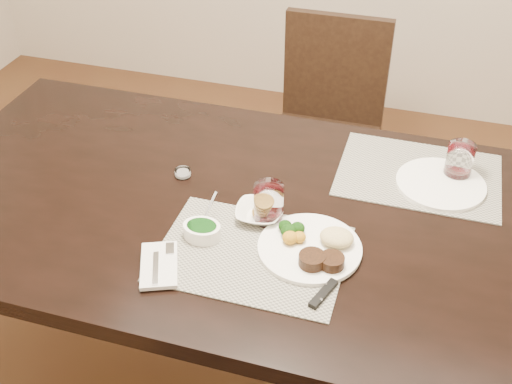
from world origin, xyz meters
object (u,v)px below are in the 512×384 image
(steak_knife, at_px, (326,286))
(wine_glass_near, at_px, (269,205))
(dinner_plate, at_px, (314,247))
(cracker_bowl, at_px, (259,212))
(far_plate, at_px, (441,184))
(chair_far, at_px, (328,119))

(steak_knife, height_order, wine_glass_near, wine_glass_near)
(dinner_plate, bearing_deg, steak_knife, -40.75)
(dinner_plate, distance_m, wine_glass_near, 0.17)
(cracker_bowl, distance_m, far_plate, 0.53)
(dinner_plate, distance_m, steak_knife, 0.13)
(chair_far, distance_m, steak_knife, 1.23)
(wine_glass_near, bearing_deg, dinner_plate, -31.72)
(chair_far, relative_size, wine_glass_near, 8.35)
(chair_far, bearing_deg, steak_knife, -79.33)
(steak_knife, bearing_deg, wine_glass_near, 153.83)
(dinner_plate, height_order, wine_glass_near, wine_glass_near)
(far_plate, bearing_deg, chair_far, 123.13)
(far_plate, bearing_deg, dinner_plate, -127.11)
(dinner_plate, bearing_deg, wine_glass_near, 172.40)
(dinner_plate, relative_size, cracker_bowl, 1.92)
(dinner_plate, xyz_separation_m, wine_glass_near, (-0.14, 0.09, 0.03))
(chair_far, relative_size, steak_knife, 3.82)
(cracker_bowl, xyz_separation_m, wine_glass_near, (0.03, 0.00, 0.03))
(dinner_plate, height_order, far_plate, dinner_plate)
(cracker_bowl, bearing_deg, far_plate, 32.15)
(dinner_plate, bearing_deg, far_plate, 77.00)
(steak_knife, distance_m, wine_glass_near, 0.29)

